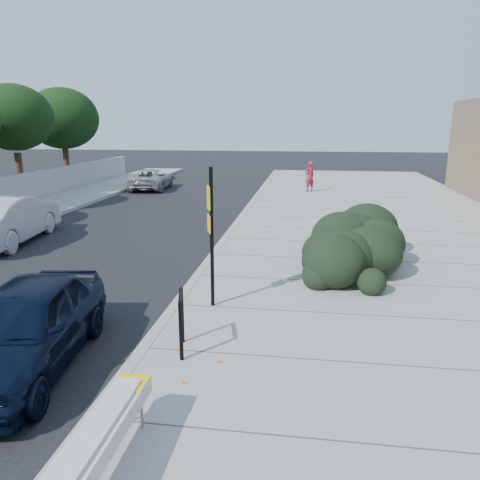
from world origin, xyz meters
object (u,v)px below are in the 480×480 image
(bike_rack, at_px, (181,317))
(wagon_silver, at_px, (8,219))
(sign_post, at_px, (211,230))
(bench, at_px, (104,431))
(sedan_navy, at_px, (24,327))
(suv_silver, at_px, (151,179))
(pedestrian, at_px, (310,176))

(bike_rack, distance_m, wagon_silver, 10.50)
(sign_post, xyz_separation_m, wagon_silver, (-7.94, 4.89, -0.99))
(bench, bearing_deg, wagon_silver, 128.29)
(bike_rack, relative_size, sign_post, 0.35)
(sedan_navy, distance_m, suv_silver, 21.58)
(wagon_silver, height_order, pedestrian, pedestrian)
(bike_rack, distance_m, pedestrian, 19.71)
(bike_rack, xyz_separation_m, pedestrian, (2.09, 19.60, 0.23))
(wagon_silver, relative_size, pedestrian, 2.86)
(bike_rack, height_order, suv_silver, suv_silver)
(wagon_silver, xyz_separation_m, pedestrian, (9.95, 12.64, 0.20))
(suv_silver, distance_m, pedestrian, 9.55)
(sign_post, bearing_deg, suv_silver, 92.12)
(sedan_navy, bearing_deg, pedestrian, 69.83)
(bike_rack, relative_size, sedan_navy, 0.24)
(sign_post, height_order, wagon_silver, sign_post)
(suv_silver, bearing_deg, sedan_navy, 97.78)
(pedestrian, bearing_deg, sign_post, 43.85)
(sign_post, relative_size, sedan_navy, 0.69)
(bike_rack, distance_m, sign_post, 2.31)
(bike_rack, bearing_deg, sign_post, 74.05)
(sign_post, distance_m, pedestrian, 17.66)
(wagon_silver, bearing_deg, pedestrian, -136.18)
(sign_post, relative_size, pedestrian, 1.71)
(sedan_navy, bearing_deg, sign_post, 39.49)
(sign_post, distance_m, wagon_silver, 9.38)
(suv_silver, relative_size, pedestrian, 2.60)
(sign_post, height_order, suv_silver, sign_post)
(bike_rack, bearing_deg, suv_silver, 96.51)
(bench, height_order, bike_rack, bike_rack)
(bike_rack, xyz_separation_m, sedan_navy, (-2.44, -0.64, -0.05))
(bike_rack, bearing_deg, bench, -105.52)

